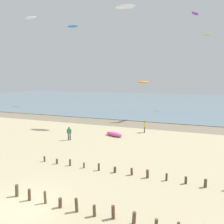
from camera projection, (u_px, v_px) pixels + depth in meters
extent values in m
plane|color=#C6B58C|center=(24.00, 207.00, 12.60)|extent=(160.00, 160.00, 0.00)
cube|color=gray|center=(129.00, 124.00, 35.42)|extent=(120.00, 5.09, 0.01)
cube|color=slate|center=(157.00, 101.00, 70.36)|extent=(160.00, 70.00, 0.10)
cylinder|color=#4D4729|center=(17.00, 191.00, 13.67)|extent=(0.22, 0.24, 0.81)
cylinder|color=brown|center=(29.00, 195.00, 13.22)|extent=(0.22, 0.18, 0.77)
cylinder|color=brown|center=(45.00, 197.00, 12.90)|extent=(0.16, 0.16, 0.80)
cylinder|color=brown|center=(60.00, 203.00, 12.50)|extent=(0.23, 0.22, 0.61)
cylinder|color=#4C442B|center=(76.00, 205.00, 12.08)|extent=(0.22, 0.19, 0.84)
cylinder|color=brown|center=(94.00, 211.00, 11.70)|extent=(0.19, 0.19, 0.68)
cylinder|color=brown|center=(113.00, 212.00, 11.48)|extent=(0.21, 0.20, 0.78)
cylinder|color=brown|center=(134.00, 218.00, 11.05)|extent=(0.23, 0.22, 0.71)
cylinder|color=#503A2A|center=(45.00, 159.00, 19.42)|extent=(0.18, 0.17, 0.51)
cylinder|color=#4A442D|center=(57.00, 161.00, 18.90)|extent=(0.20, 0.20, 0.48)
cylinder|color=brown|center=(70.00, 162.00, 18.51)|extent=(0.18, 0.20, 0.59)
cylinder|color=#494727|center=(84.00, 165.00, 18.04)|extent=(0.16, 0.15, 0.48)
cylinder|color=#4F3F27|center=(99.00, 167.00, 17.53)|extent=(0.17, 0.17, 0.62)
cylinder|color=brown|center=(115.00, 170.00, 17.15)|extent=(0.23, 0.23, 0.50)
cylinder|color=brown|center=(132.00, 172.00, 16.71)|extent=(0.21, 0.21, 0.59)
cylinder|color=brown|center=(148.00, 174.00, 16.23)|extent=(0.24, 0.22, 0.66)
cylinder|color=brown|center=(167.00, 177.00, 15.80)|extent=(0.17, 0.17, 0.57)
cylinder|color=#4C3C2C|center=(186.00, 180.00, 15.33)|extent=(0.20, 0.20, 0.56)
cylinder|color=#4B4228|center=(205.00, 183.00, 14.82)|extent=(0.22, 0.23, 0.62)
cylinder|color=#4C4C56|center=(145.00, 130.00, 29.68)|extent=(0.16, 0.16, 0.88)
cylinder|color=#4C4C56|center=(145.00, 129.00, 29.89)|extent=(0.16, 0.16, 0.88)
cube|color=yellow|center=(145.00, 124.00, 29.67)|extent=(0.28, 0.39, 0.60)
sphere|color=brown|center=(145.00, 122.00, 29.60)|extent=(0.22, 0.22, 0.22)
cylinder|color=yellow|center=(145.00, 125.00, 29.44)|extent=(0.09, 0.09, 0.52)
cylinder|color=yellow|center=(145.00, 124.00, 29.91)|extent=(0.09, 0.09, 0.52)
cylinder|color=#4C4C56|center=(70.00, 137.00, 26.15)|extent=(0.16, 0.16, 0.88)
cylinder|color=#4C4C56|center=(68.00, 137.00, 26.14)|extent=(0.16, 0.16, 0.88)
cube|color=#338C4C|center=(69.00, 131.00, 26.03)|extent=(0.42, 0.34, 0.60)
sphere|color=brown|center=(69.00, 128.00, 25.96)|extent=(0.22, 0.22, 0.22)
cylinder|color=#338C4C|center=(71.00, 131.00, 26.05)|extent=(0.09, 0.09, 0.52)
cylinder|color=#338C4C|center=(67.00, 131.00, 26.02)|extent=(0.09, 0.09, 0.52)
ellipsoid|color=#E54C99|center=(114.00, 134.00, 28.01)|extent=(2.80, 1.83, 0.53)
ellipsoid|color=orange|center=(143.00, 82.00, 36.77)|extent=(2.33, 1.83, 0.52)
ellipsoid|color=white|center=(30.00, 18.00, 35.68)|extent=(2.44, 0.90, 0.71)
ellipsoid|color=yellow|center=(207.00, 35.00, 49.60)|extent=(1.99, 1.96, 0.38)
ellipsoid|color=purple|center=(195.00, 13.00, 38.66)|extent=(1.77, 2.71, 0.48)
ellipsoid|color=#2384D1|center=(72.00, 26.00, 57.20)|extent=(3.18, 1.30, 0.61)
ellipsoid|color=white|center=(125.00, 7.00, 32.26)|extent=(3.34, 1.35, 0.68)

